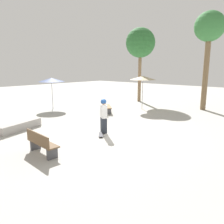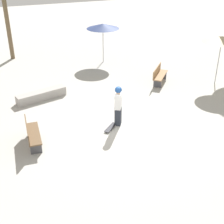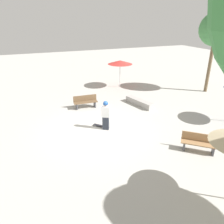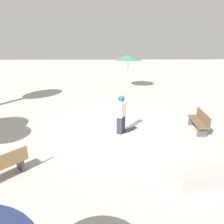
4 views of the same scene
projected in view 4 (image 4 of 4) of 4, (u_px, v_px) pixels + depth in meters
The scene contains 6 objects.
ground_plane at pixel (124, 128), 9.86m from camera, with size 60.00×60.00×0.00m, color #B2AFA8.
skater_main at pixel (121, 113), 9.13m from camera, with size 0.44×0.50×1.66m.
skateboard at pixel (130, 129), 9.62m from camera, with size 0.73×0.69×0.07m.
concrete_ledge at pixel (215, 177), 6.13m from camera, with size 2.41×1.06×0.41m.
bench_near at pixel (199, 122), 9.51m from camera, with size 0.54×1.62×0.85m.
shade_umbrella_green at pixel (128, 57), 16.50m from camera, with size 2.02×2.02×2.61m.
Camera 4 is at (-0.74, -9.04, 3.97)m, focal length 35.00 mm.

